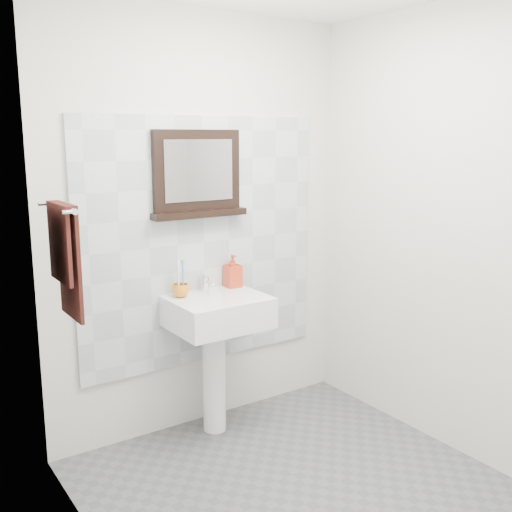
{
  "coord_description": "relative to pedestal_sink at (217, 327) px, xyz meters",
  "views": [
    {
      "loc": [
        -1.74,
        -2.06,
        1.78
      ],
      "look_at": [
        0.02,
        0.55,
        1.15
      ],
      "focal_mm": 42.0,
      "sensor_mm": 36.0,
      "label": 1
    }
  ],
  "objects": [
    {
      "name": "right_wall",
      "position": [
        1.03,
        -0.87,
        0.57
      ],
      "size": [
        0.01,
        2.2,
        2.5
      ],
      "primitive_type": "cube",
      "color": "silver",
      "rests_on": "ground"
    },
    {
      "name": "toothbrushes",
      "position": [
        -0.18,
        0.12,
        0.31
      ],
      "size": [
        0.05,
        0.04,
        0.21
      ],
      "color": "white",
      "rests_on": "toothbrush_cup"
    },
    {
      "name": "framed_mirror",
      "position": [
        -0.01,
        0.19,
        0.88
      ],
      "size": [
        0.6,
        0.11,
        0.51
      ],
      "color": "black",
      "rests_on": "back_wall"
    },
    {
      "name": "towel_bar",
      "position": [
        -0.91,
        -0.16,
        0.78
      ],
      "size": [
        0.07,
        0.4,
        0.03
      ],
      "color": "silver",
      "rests_on": "left_wall"
    },
    {
      "name": "pedestal_sink",
      "position": [
        0.0,
        0.0,
        0.0
      ],
      "size": [
        0.55,
        0.44,
        0.96
      ],
      "color": "white",
      "rests_on": "ground"
    },
    {
      "name": "back_wall",
      "position": [
        0.03,
        0.23,
        0.57
      ],
      "size": [
        2.0,
        0.01,
        2.5
      ],
      "primitive_type": "cube",
      "color": "silver",
      "rests_on": "ground"
    },
    {
      "name": "left_wall",
      "position": [
        -0.97,
        -0.87,
        0.57
      ],
      "size": [
        0.01,
        2.2,
        2.5
      ],
      "primitive_type": "cube",
      "color": "silver",
      "rests_on": "ground"
    },
    {
      "name": "hand_towel",
      "position": [
        -0.91,
        -0.16,
        0.57
      ],
      "size": [
        0.06,
        0.3,
        0.55
      ],
      "color": "black",
      "rests_on": "towel_bar"
    },
    {
      "name": "floor",
      "position": [
        0.03,
        -0.87,
        -0.68
      ],
      "size": [
        2.0,
        2.2,
        0.01
      ],
      "primitive_type": "cube",
      "color": "#535558",
      "rests_on": "ground"
    },
    {
      "name": "soap_dispenser",
      "position": [
        0.2,
        0.14,
        0.29
      ],
      "size": [
        0.09,
        0.1,
        0.2
      ],
      "primitive_type": "imported",
      "rotation": [
        0.0,
        0.0,
        -0.03
      ],
      "color": "red",
      "rests_on": "pedestal_sink"
    },
    {
      "name": "splashback",
      "position": [
        0.03,
        0.21,
        0.47
      ],
      "size": [
        1.6,
        0.02,
        1.5
      ],
      "primitive_type": "cube",
      "color": "silver",
      "rests_on": "back_wall"
    },
    {
      "name": "toothbrush_cup",
      "position": [
        -0.18,
        0.11,
        0.22
      ],
      "size": [
        0.13,
        0.13,
        0.08
      ],
      "primitive_type": "imported",
      "rotation": [
        0.0,
        0.0,
        0.34
      ],
      "color": "orange",
      "rests_on": "pedestal_sink"
    }
  ]
}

